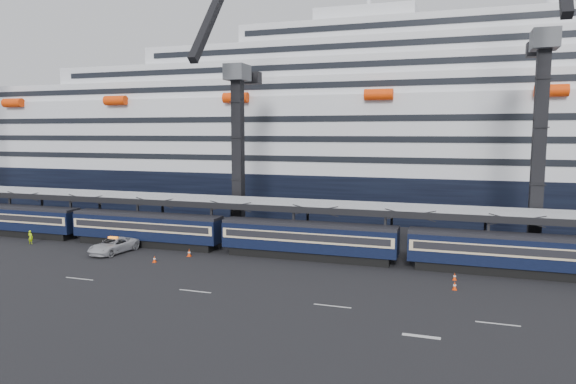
# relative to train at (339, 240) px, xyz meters

# --- Properties ---
(ground) EXTENTS (260.00, 260.00, 0.00)m
(ground) POSITION_rel_train_xyz_m (4.65, -10.00, -2.20)
(ground) COLOR black
(ground) RESTS_ON ground
(lane_markings) EXTENTS (111.00, 4.27, 0.02)m
(lane_markings) POSITION_rel_train_xyz_m (12.80, -15.23, -2.19)
(lane_markings) COLOR beige
(lane_markings) RESTS_ON ground
(train) EXTENTS (133.05, 3.00, 4.05)m
(train) POSITION_rel_train_xyz_m (0.00, 0.00, 0.00)
(train) COLOR black
(train) RESTS_ON ground
(canopy) EXTENTS (130.00, 6.25, 5.53)m
(canopy) POSITION_rel_train_xyz_m (4.65, 4.00, 3.05)
(canopy) COLOR #93969A
(canopy) RESTS_ON ground
(cruise_ship) EXTENTS (214.09, 28.84, 34.00)m
(cruise_ship) POSITION_rel_train_xyz_m (3.57, 35.99, 10.14)
(cruise_ship) COLOR black
(cruise_ship) RESTS_ON ground
(crane_dark_near) EXTENTS (4.50, 17.75, 35.08)m
(crane_dark_near) POSITION_rel_train_xyz_m (-15.35, 8.59, 9.73)
(crane_dark_near) COLOR #474A4F
(crane_dark_near) RESTS_ON ground
(crane_dark_mid) EXTENTS (4.50, 18.24, 39.64)m
(crane_dark_mid) POSITION_rel_train_xyz_m (19.65, 7.59, 11.16)
(crane_dark_mid) COLOR #474A4F
(crane_dark_mid) RESTS_ON ground
(pickup_truck) EXTENTS (3.49, 6.37, 1.69)m
(pickup_truck) POSITION_rel_train_xyz_m (-24.84, -4.35, -1.35)
(pickup_truck) COLOR #AFB0B6
(pickup_truck) RESTS_ON ground
(worker) EXTENTS (0.64, 0.44, 1.68)m
(worker) POSITION_rel_train_xyz_m (-37.33, -3.61, -1.36)
(worker) COLOR #ADDF0B
(worker) RESTS_ON ground
(traffic_cone_b) EXTENTS (0.42, 0.42, 0.84)m
(traffic_cone_b) POSITION_rel_train_xyz_m (-15.96, -3.13, -1.79)
(traffic_cone_b) COLOR #FF3E08
(traffic_cone_b) RESTS_ON ground
(traffic_cone_c) EXTENTS (0.36, 0.36, 0.73)m
(traffic_cone_c) POSITION_rel_train_xyz_m (-18.12, -6.57, -1.84)
(traffic_cone_c) COLOR #FF3E08
(traffic_cone_c) RESTS_ON ground
(traffic_cone_d) EXTENTS (0.38, 0.38, 0.76)m
(traffic_cone_d) POSITION_rel_train_xyz_m (11.69, -6.64, -1.83)
(traffic_cone_d) COLOR #FF3E08
(traffic_cone_d) RESTS_ON ground
(traffic_cone_e) EXTENTS (0.35, 0.35, 0.70)m
(traffic_cone_e) POSITION_rel_train_xyz_m (11.67, -3.58, -1.85)
(traffic_cone_e) COLOR #FF3E08
(traffic_cone_e) RESTS_ON ground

